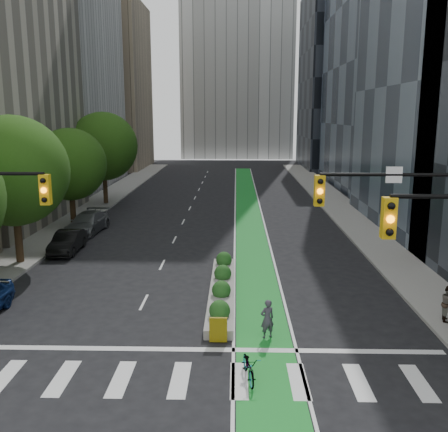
{
  "coord_description": "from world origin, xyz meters",
  "views": [
    {
      "loc": [
        1.86,
        -16.33,
        8.82
      ],
      "look_at": [
        1.18,
        11.92,
        3.0
      ],
      "focal_mm": 40.0,
      "sensor_mm": 36.0,
      "label": 1
    }
  ],
  "objects_px": {
    "bicycle": "(249,366)",
    "parked_car_left_far": "(87,223)",
    "cyclist": "(267,319)",
    "parked_car_left_mid": "(68,242)",
    "pedestrian_near": "(448,303)",
    "median_planter": "(222,288)"
  },
  "relations": [
    {
      "from": "parked_car_left_far",
      "to": "bicycle",
      "type": "bearing_deg",
      "value": -56.16
    },
    {
      "from": "bicycle",
      "to": "pedestrian_near",
      "type": "relative_size",
      "value": 1.14
    },
    {
      "from": "cyclist",
      "to": "parked_car_left_mid",
      "type": "xyz_separation_m",
      "value": [
        -12.12,
        12.28,
        -0.11
      ]
    },
    {
      "from": "parked_car_left_far",
      "to": "pedestrian_near",
      "type": "relative_size",
      "value": 3.38
    },
    {
      "from": "parked_car_left_mid",
      "to": "parked_car_left_far",
      "type": "relative_size",
      "value": 0.81
    },
    {
      "from": "cyclist",
      "to": "pedestrian_near",
      "type": "bearing_deg",
      "value": 167.35
    },
    {
      "from": "cyclist",
      "to": "bicycle",
      "type": "bearing_deg",
      "value": 51.9
    },
    {
      "from": "median_planter",
      "to": "bicycle",
      "type": "distance_m",
      "value": 8.0
    },
    {
      "from": "parked_car_left_mid",
      "to": "pedestrian_near",
      "type": "distance_m",
      "value": 22.61
    },
    {
      "from": "cyclist",
      "to": "pedestrian_near",
      "type": "height_order",
      "value": "pedestrian_near"
    },
    {
      "from": "cyclist",
      "to": "parked_car_left_far",
      "type": "relative_size",
      "value": 0.31
    },
    {
      "from": "median_planter",
      "to": "parked_car_left_far",
      "type": "distance_m",
      "value": 16.73
    },
    {
      "from": "parked_car_left_far",
      "to": "pedestrian_near",
      "type": "distance_m",
      "value": 25.91
    },
    {
      "from": "bicycle",
      "to": "parked_car_left_far",
      "type": "height_order",
      "value": "parked_car_left_far"
    },
    {
      "from": "bicycle",
      "to": "parked_car_left_mid",
      "type": "relative_size",
      "value": 0.42
    },
    {
      "from": "bicycle",
      "to": "median_planter",
      "type": "bearing_deg",
      "value": 88.97
    },
    {
      "from": "bicycle",
      "to": "pedestrian_near",
      "type": "height_order",
      "value": "pedestrian_near"
    },
    {
      "from": "cyclist",
      "to": "parked_car_left_mid",
      "type": "height_order",
      "value": "cyclist"
    },
    {
      "from": "bicycle",
      "to": "parked_car_left_far",
      "type": "distance_m",
      "value": 23.95
    },
    {
      "from": "bicycle",
      "to": "pedestrian_near",
      "type": "xyz_separation_m",
      "value": [
        8.58,
        4.72,
        0.46
      ]
    },
    {
      "from": "bicycle",
      "to": "parked_car_left_far",
      "type": "bearing_deg",
      "value": 109.92
    },
    {
      "from": "cyclist",
      "to": "parked_car_left_far",
      "type": "xyz_separation_m",
      "value": [
        -12.44,
        17.75,
        -0.05
      ]
    }
  ]
}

